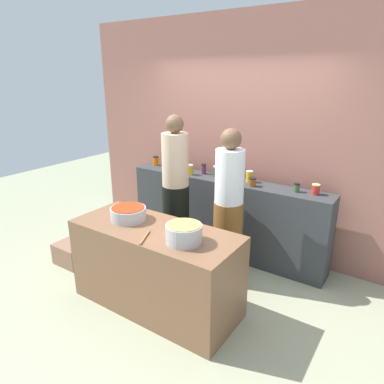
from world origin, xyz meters
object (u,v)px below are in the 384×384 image
(preserve_jar_6, at_px, (233,174))
(cooking_pot_center, at_px, (184,233))
(preserve_jar_2, at_px, (186,167))
(preserve_jar_4, at_px, (204,169))
(preserve_jar_5, at_px, (216,171))
(bread_crate, at_px, (72,254))
(preserve_jar_9, at_px, (297,188))
(wooden_spoon, at_px, (145,237))
(preserve_jar_3, at_px, (190,170))
(preserve_jar_1, at_px, (171,164))
(preserve_jar_0, at_px, (156,161))
(preserve_jar_7, at_px, (249,176))
(cook_with_tongs, at_px, (176,198))
(cook_in_cap, at_px, (228,214))
(preserve_jar_10, at_px, (316,189))
(preserve_jar_8, at_px, (252,182))
(cooking_pot_left, at_px, (128,214))

(preserve_jar_6, bearing_deg, cooking_pot_center, -78.31)
(preserve_jar_2, relative_size, preserve_jar_4, 0.75)
(preserve_jar_5, bearing_deg, bread_crate, -132.44)
(preserve_jar_9, xyz_separation_m, wooden_spoon, (-0.84, -1.62, -0.19))
(wooden_spoon, height_order, bread_crate, wooden_spoon)
(preserve_jar_3, xyz_separation_m, preserve_jar_4, (0.13, 0.14, -0.00))
(preserve_jar_1, bearing_deg, preserve_jar_0, 169.36)
(preserve_jar_7, bearing_deg, cooking_pot_center, -86.17)
(preserve_jar_6, relative_size, cooking_pot_center, 0.41)
(preserve_jar_4, height_order, preserve_jar_9, preserve_jar_4)
(preserve_jar_6, relative_size, cook_with_tongs, 0.07)
(preserve_jar_3, bearing_deg, preserve_jar_5, 16.52)
(preserve_jar_1, distance_m, cook_in_cap, 1.37)
(preserve_jar_2, bearing_deg, cook_in_cap, -31.98)
(preserve_jar_5, bearing_deg, cooking_pot_center, -69.91)
(preserve_jar_10, bearing_deg, cook_in_cap, -140.66)
(cooking_pot_center, distance_m, bread_crate, 2.00)
(preserve_jar_6, distance_m, cooking_pot_center, 1.56)
(preserve_jar_2, height_order, preserve_jar_8, preserve_jar_8)
(wooden_spoon, bearing_deg, cook_in_cap, 74.23)
(cooking_pot_left, bearing_deg, preserve_jar_1, 109.85)
(preserve_jar_0, distance_m, bread_crate, 1.72)
(preserve_jar_2, distance_m, cooking_pot_left, 1.47)
(preserve_jar_7, xyz_separation_m, preserve_jar_9, (0.61, -0.06, -0.02))
(preserve_jar_7, xyz_separation_m, cook_with_tongs, (-0.66, -0.64, -0.23))
(preserve_jar_5, distance_m, bread_crate, 2.11)
(preserve_jar_0, distance_m, preserve_jar_9, 2.10)
(preserve_jar_3, xyz_separation_m, bread_crate, (-0.93, -1.29, -0.95))
(bread_crate, bearing_deg, cooking_pot_left, -1.24)
(preserve_jar_4, relative_size, preserve_jar_6, 1.00)
(preserve_jar_1, bearing_deg, preserve_jar_7, 3.38)
(preserve_jar_9, xyz_separation_m, preserve_jar_10, (0.20, 0.03, 0.01))
(preserve_jar_0, bearing_deg, preserve_jar_4, 0.39)
(preserve_jar_1, distance_m, preserve_jar_9, 1.77)
(preserve_jar_4, distance_m, bread_crate, 2.01)
(preserve_jar_1, xyz_separation_m, cook_with_tongs, (0.50, -0.57, -0.23))
(preserve_jar_2, relative_size, bread_crate, 0.25)
(bread_crate, bearing_deg, preserve_jar_8, 35.18)
(preserve_jar_5, bearing_deg, cook_with_tongs, -109.35)
(preserve_jar_2, height_order, cook_with_tongs, cook_with_tongs)
(wooden_spoon, bearing_deg, cook_with_tongs, 112.22)
(preserve_jar_1, relative_size, preserve_jar_2, 1.51)
(preserve_jar_0, height_order, cooking_pot_center, preserve_jar_0)
(bread_crate, bearing_deg, cook_with_tongs, 36.64)
(preserve_jar_1, relative_size, wooden_spoon, 0.54)
(cook_in_cap, bearing_deg, preserve_jar_1, 154.91)
(preserve_jar_7, distance_m, bread_crate, 2.43)
(cooking_pot_center, bearing_deg, preserve_jar_1, 130.47)
(preserve_jar_3, distance_m, cooking_pot_left, 1.33)
(preserve_jar_0, bearing_deg, preserve_jar_5, -1.62)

